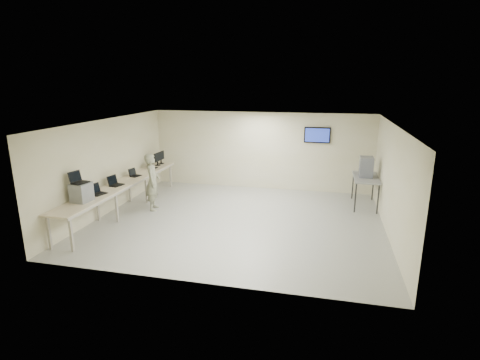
% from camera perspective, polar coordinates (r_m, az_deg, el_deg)
% --- Properties ---
extents(room, '(8.01, 7.01, 2.81)m').
position_cam_1_polar(room, '(10.40, -0.00, 1.18)').
color(room, '#989A8E').
rests_on(room, ground).
extents(workbench, '(0.76, 6.00, 0.90)m').
position_cam_1_polar(workbench, '(11.83, -17.40, -0.74)').
color(workbench, beige).
rests_on(workbench, ground).
extents(equipment_box, '(0.43, 0.49, 0.48)m').
position_cam_1_polar(equipment_box, '(10.30, -23.01, -1.73)').
color(equipment_box, gray).
rests_on(equipment_box, workbench).
extents(laptop_on_box, '(0.39, 0.44, 0.30)m').
position_cam_1_polar(laptop_on_box, '(10.25, -23.46, -0.00)').
color(laptop_on_box, black).
rests_on(laptop_on_box, equipment_box).
extents(laptop_0, '(0.40, 0.43, 0.29)m').
position_cam_1_polar(laptop_0, '(10.83, -20.95, -1.65)').
color(laptop_0, black).
rests_on(laptop_0, workbench).
extents(laptop_1, '(0.38, 0.43, 0.30)m').
position_cam_1_polar(laptop_1, '(11.56, -18.53, -0.42)').
color(laptop_1, black).
rests_on(laptop_1, workbench).
extents(laptop_2, '(0.34, 0.37, 0.25)m').
position_cam_1_polar(laptop_2, '(12.51, -15.82, 0.86)').
color(laptop_2, black).
rests_on(laptop_2, workbench).
extents(laptop_3, '(0.27, 0.32, 0.25)m').
position_cam_1_polar(laptop_3, '(13.49, -13.30, 2.02)').
color(laptop_3, black).
rests_on(laptop_3, workbench).
extents(monitor_near, '(0.21, 0.46, 0.46)m').
position_cam_1_polar(monitor_near, '(13.86, -12.49, 3.31)').
color(monitor_near, black).
rests_on(monitor_near, workbench).
extents(monitor_far, '(0.20, 0.46, 0.45)m').
position_cam_1_polar(monitor_far, '(14.12, -11.97, 3.53)').
color(monitor_far, black).
rests_on(monitor_far, workbench).
extents(soldier, '(0.59, 0.73, 1.76)m').
position_cam_1_polar(soldier, '(11.75, -13.17, -0.29)').
color(soldier, slate).
rests_on(soldier, ground).
extents(side_table, '(0.75, 1.60, 0.96)m').
position_cam_1_polar(side_table, '(12.39, 18.62, 0.16)').
color(side_table, gray).
rests_on(side_table, ground).
extents(storage_bins, '(0.40, 0.44, 0.63)m').
position_cam_1_polar(storage_bins, '(12.30, 18.68, 1.91)').
color(storage_bins, gray).
rests_on(storage_bins, side_table).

